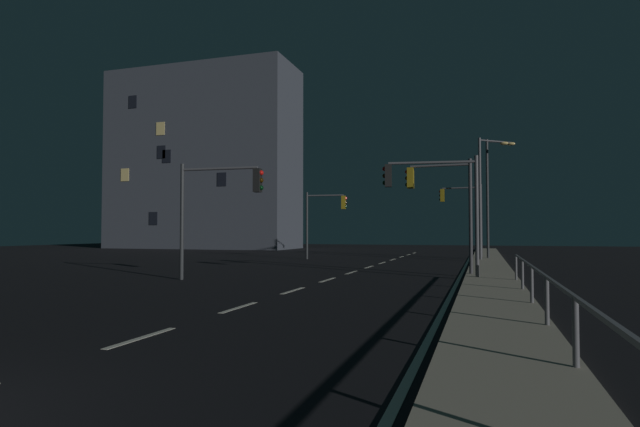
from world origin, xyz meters
name	(u,v)px	position (x,y,z in m)	size (l,w,h in m)	color
ground_plane	(331,279)	(0.00, 17.50, 0.00)	(112.00, 112.00, 0.00)	black
sidewalk_right	(492,282)	(6.43, 17.50, 0.07)	(2.08, 77.00, 0.14)	#9E937F
lane_markings_center	(351,272)	(0.00, 21.00, 0.01)	(0.14, 50.00, 0.01)	silver
lane_edge_line	(462,273)	(5.14, 22.50, 0.01)	(0.14, 53.00, 0.01)	silver
traffic_light_far_right	(434,191)	(4.18, 18.51, 3.67)	(3.90, 0.76, 5.00)	#4C4C51
traffic_light_near_right	(325,212)	(-4.74, 31.94, 3.38)	(3.04, 0.45, 4.85)	#2D3033
traffic_light_mid_right	(463,206)	(4.72, 36.16, 3.87)	(3.10, 0.44, 5.36)	#38383D
traffic_light_far_center	(218,197)	(-4.19, 15.41, 3.40)	(3.68, 0.44, 4.82)	#2D3033
traffic_light_mid_left	(441,194)	(4.35, 20.36, 3.68)	(2.97, 0.35, 5.09)	#38383D
street_lamp_corner	(492,187)	(6.74, 34.76, 5.12)	(2.03, 1.25, 8.38)	#2D3033
street_lamp_across_street	(484,187)	(6.25, 32.75, 5.02)	(1.98, 1.57, 8.15)	#4C4C51
barrier_fence	(547,287)	(7.32, 7.93, 0.89)	(0.09, 19.95, 0.98)	#59595E
building_distant	(204,160)	(-25.85, 50.79, 10.65)	(22.55, 8.24, 21.29)	#3D424C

